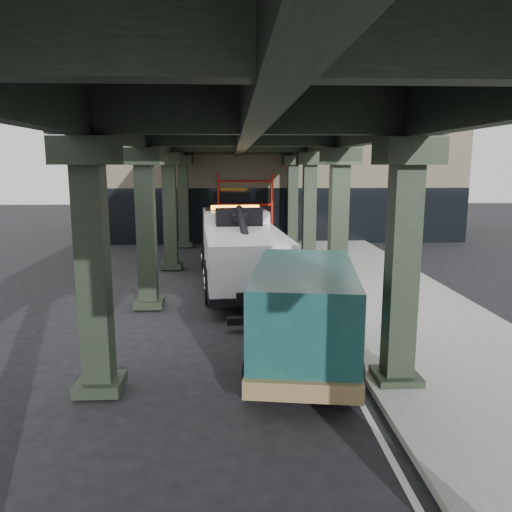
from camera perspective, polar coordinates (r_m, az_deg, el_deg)
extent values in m
plane|color=black|center=(14.23, 0.37, -8.05)|extent=(90.00, 90.00, 0.00)
cube|color=gray|center=(16.93, 15.45, -5.16)|extent=(5.00, 40.00, 0.15)
cube|color=silver|center=(16.30, 6.00, -5.68)|extent=(0.12, 38.00, 0.01)
cube|color=black|center=(10.24, 16.33, -1.30)|extent=(0.55, 0.55, 5.00)
cube|color=black|center=(10.05, 16.99, 11.37)|extent=(1.10, 1.10, 0.50)
cube|color=black|center=(10.94, 15.69, -13.29)|extent=(0.90, 0.90, 0.24)
cube|color=black|center=(15.96, 9.37, 3.05)|extent=(0.55, 0.55, 5.00)
cube|color=black|center=(15.84, 9.61, 11.15)|extent=(1.10, 1.10, 0.50)
cube|color=black|center=(16.41, 9.13, -5.01)|extent=(0.90, 0.90, 0.24)
cube|color=black|center=(21.83, 6.09, 5.07)|extent=(0.55, 0.55, 5.00)
cube|color=black|center=(21.74, 6.21, 10.98)|extent=(1.10, 1.10, 0.50)
cube|color=black|center=(22.16, 5.98, -0.92)|extent=(0.90, 0.90, 0.24)
cube|color=black|center=(27.75, 4.20, 6.22)|extent=(0.55, 0.55, 5.00)
cube|color=black|center=(27.68, 4.27, 10.87)|extent=(1.10, 1.10, 0.50)
cube|color=black|center=(28.02, 4.14, 1.49)|extent=(0.90, 0.90, 0.24)
cube|color=black|center=(10.05, -18.06, -1.62)|extent=(0.55, 0.55, 5.00)
cube|color=black|center=(9.85, -18.81, 11.30)|extent=(1.10, 1.10, 0.50)
cube|color=black|center=(10.75, -17.35, -13.81)|extent=(0.90, 0.90, 0.24)
cube|color=black|center=(15.83, -12.42, 2.88)|extent=(0.55, 0.55, 5.00)
cube|color=black|center=(15.71, -12.74, 11.05)|extent=(1.10, 1.10, 0.50)
cube|color=black|center=(16.29, -12.10, -5.23)|extent=(0.90, 0.90, 0.24)
cube|color=black|center=(21.74, -9.80, 4.95)|extent=(0.55, 0.55, 5.00)
cube|color=black|center=(21.64, -9.99, 10.89)|extent=(1.10, 1.10, 0.50)
cube|color=black|center=(22.07, -9.61, -1.05)|extent=(0.90, 0.90, 0.24)
cube|color=black|center=(27.68, -8.30, 6.13)|extent=(0.55, 0.55, 5.00)
cube|color=black|center=(27.61, -8.42, 10.79)|extent=(1.10, 1.10, 0.50)
cube|color=black|center=(27.94, -8.17, 1.38)|extent=(0.90, 0.90, 0.24)
cube|color=black|center=(15.87, 9.70, 14.03)|extent=(0.35, 32.00, 1.10)
cube|color=black|center=(15.74, -12.86, 13.96)|extent=(0.35, 32.00, 1.10)
cube|color=black|center=(15.52, -1.54, 14.26)|extent=(0.35, 32.00, 1.10)
cube|color=black|center=(15.58, -1.55, 16.83)|extent=(7.40, 32.00, 0.30)
cube|color=#C6B793|center=(33.59, 1.97, 9.52)|extent=(22.00, 10.00, 8.00)
cylinder|color=red|center=(28.50, -4.28, 5.32)|extent=(0.08, 0.08, 4.00)
cylinder|color=red|center=(27.70, -4.32, 5.18)|extent=(0.08, 0.08, 4.00)
cylinder|color=red|center=(28.58, 1.77, 5.36)|extent=(0.08, 0.08, 4.00)
cylinder|color=red|center=(27.78, 1.90, 5.21)|extent=(0.08, 0.08, 4.00)
cylinder|color=red|center=(28.60, -1.24, 3.35)|extent=(3.00, 0.08, 0.08)
cylinder|color=red|center=(28.47, -1.25, 5.95)|extent=(3.00, 0.08, 0.08)
cylinder|color=red|center=(28.40, -1.26, 8.56)|extent=(3.00, 0.08, 0.08)
cube|color=black|center=(18.25, -1.67, -1.44)|extent=(1.73, 8.24, 0.27)
cube|color=white|center=(20.82, -2.43, 2.62)|extent=(2.76, 2.81, 1.96)
cube|color=white|center=(22.03, -2.67, 1.61)|extent=(2.61, 0.96, 0.98)
cube|color=black|center=(21.03, -2.50, 4.19)|extent=(2.50, 1.60, 0.93)
cube|color=white|center=(16.89, -1.27, 0.05)|extent=(3.04, 5.64, 1.53)
cube|color=orange|center=(20.49, -2.40, 5.56)|extent=(1.98, 0.46, 0.17)
cube|color=black|center=(18.89, -1.97, 4.49)|extent=(1.79, 0.79, 0.65)
cylinder|color=black|center=(16.98, -1.36, 2.90)|extent=(0.56, 3.82, 1.46)
cube|color=black|center=(14.45, -0.10, -6.17)|extent=(0.45, 1.55, 0.20)
cube|color=black|center=(13.75, 0.30, -7.29)|extent=(1.76, 0.41, 0.20)
cylinder|color=black|center=(21.25, -5.70, -0.24)|extent=(0.47, 1.23, 1.20)
cylinder|color=silver|center=(21.25, -5.70, -0.24)|extent=(0.48, 0.69, 0.66)
cylinder|color=black|center=(21.45, 0.71, -0.10)|extent=(0.47, 1.23, 1.20)
cylinder|color=silver|center=(21.45, 0.71, -0.10)|extent=(0.48, 0.69, 0.66)
cylinder|color=black|center=(17.73, -5.38, -2.37)|extent=(0.47, 1.23, 1.20)
cylinder|color=silver|center=(17.73, -5.38, -2.37)|extent=(0.48, 0.69, 0.66)
cylinder|color=black|center=(17.96, 2.30, -2.17)|extent=(0.47, 1.23, 1.20)
cylinder|color=silver|center=(17.96, 2.30, -2.17)|extent=(0.48, 0.69, 0.66)
cylinder|color=black|center=(16.35, -5.21, -3.46)|extent=(0.47, 1.23, 1.20)
cylinder|color=silver|center=(16.35, -5.21, -3.46)|extent=(0.48, 0.69, 0.66)
cylinder|color=black|center=(16.60, 3.10, -3.22)|extent=(0.47, 1.23, 1.20)
cylinder|color=silver|center=(16.60, 3.10, -3.22)|extent=(0.48, 0.69, 0.66)
cube|color=#113E3B|center=(13.81, 5.58, -4.56)|extent=(2.19, 1.39, 0.90)
cube|color=#113E3B|center=(11.05, 5.54, -6.23)|extent=(2.75, 4.77, 1.95)
cube|color=olive|center=(11.68, 5.48, -9.44)|extent=(2.95, 5.87, 0.35)
cube|color=black|center=(13.23, 5.63, -1.65)|extent=(2.00, 0.72, 0.83)
cube|color=black|center=(11.20, 5.59, -3.33)|extent=(2.65, 3.88, 0.55)
cube|color=silver|center=(14.42, 5.56, -5.56)|extent=(2.00, 0.42, 0.30)
cylinder|color=black|center=(13.94, 1.39, -6.64)|extent=(0.40, 0.87, 0.84)
cylinder|color=silver|center=(13.94, 1.39, -6.64)|extent=(0.39, 0.51, 0.46)
cylinder|color=black|center=(13.94, 9.69, -6.79)|extent=(0.40, 0.87, 0.84)
cylinder|color=silver|center=(13.94, 9.69, -6.79)|extent=(0.39, 0.51, 0.46)
cylinder|color=black|center=(10.01, -0.52, -13.67)|extent=(0.40, 0.87, 0.84)
cylinder|color=silver|center=(10.01, -0.52, -13.67)|extent=(0.39, 0.51, 0.46)
cylinder|color=black|center=(10.01, 11.30, -13.89)|extent=(0.40, 0.87, 0.84)
cylinder|color=silver|center=(10.01, 11.30, -13.89)|extent=(0.39, 0.51, 0.46)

